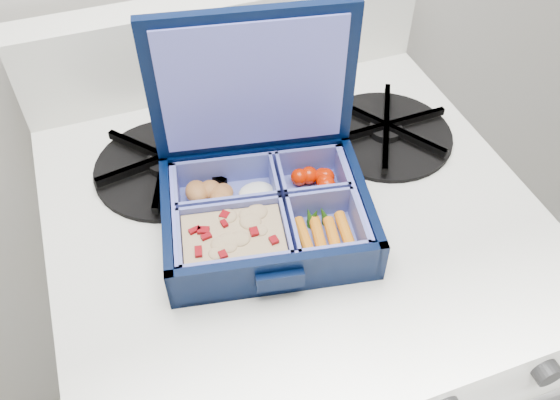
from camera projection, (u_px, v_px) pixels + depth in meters
name	position (u px, v px, depth m)	size (l,w,h in m)	color
stove	(285.00, 364.00, 0.96)	(0.53, 0.53, 0.80)	white
bento_box	(266.00, 215.00, 0.62)	(0.21, 0.17, 0.05)	black
burner_grate	(386.00, 129.00, 0.73)	(0.17, 0.17, 0.02)	black
burner_grate_rear	(167.00, 163.00, 0.69)	(0.17, 0.17, 0.02)	black
fork	(284.00, 135.00, 0.74)	(0.02, 0.17, 0.01)	#B6B5BD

